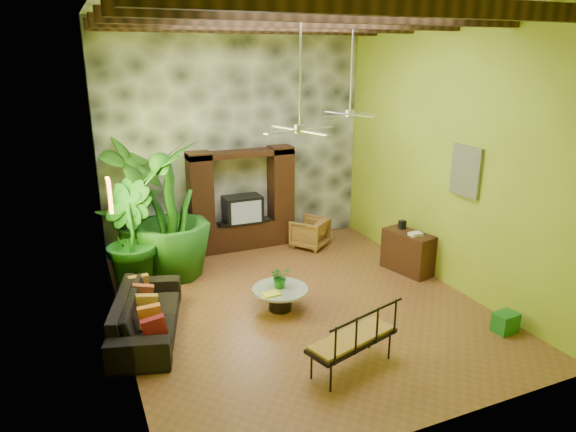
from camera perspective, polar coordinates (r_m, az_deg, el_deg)
name	(u,v)px	position (r m, az deg, el deg)	size (l,w,h in m)	color
ground	(300,304)	(9.34, 1.29, -9.78)	(7.00, 7.00, 0.00)	brown
ceiling	(302,4)	(8.33, 1.55, 22.44)	(6.00, 7.00, 0.02)	silver
back_wall	(235,138)	(11.71, -5.87, 8.67)	(6.00, 0.02, 5.00)	olive
left_wall	(110,185)	(7.76, -19.18, 3.24)	(0.02, 7.00, 5.00)	olive
right_wall	(446,154)	(10.10, 17.16, 6.57)	(0.02, 7.00, 5.00)	olive
stone_accent_wall	(236,138)	(11.65, -5.78, 8.63)	(5.98, 0.10, 4.98)	#323538
ceiling_beams	(302,20)	(8.32, 1.53, 20.93)	(5.95, 5.36, 0.22)	#3A2212
entertainment_center	(242,207)	(11.71, -5.09, 0.98)	(2.40, 0.55, 2.30)	black
ceiling_fan_front	(300,115)	(7.91, 1.35, 11.11)	(1.28, 1.28, 1.86)	silver
ceiling_fan_back	(350,103)	(10.15, 6.95, 12.41)	(1.28, 1.28, 1.86)	silver
wall_art_mask	(109,195)	(8.82, -19.24, 2.20)	(0.06, 0.32, 0.55)	orange
wall_art_painting	(466,171)	(9.68, 19.14, 4.72)	(0.06, 0.70, 0.90)	#25668B
sofa	(147,314)	(8.60, -15.43, -10.43)	(2.35, 0.92, 0.69)	black
wicker_armchair	(310,233)	(11.89, 2.45, -1.86)	(0.73, 0.75, 0.68)	brown
tall_plant_a	(135,200)	(11.13, -16.65, 1.70)	(1.46, 0.99, 2.78)	#2A661A
tall_plant_b	(128,237)	(10.00, -17.31, -2.27)	(1.14, 0.92, 2.07)	#175817
tall_plant_c	(170,211)	(10.26, -12.95, 0.57)	(1.53, 1.53, 2.74)	#1C5616
coffee_table	(280,296)	(9.06, -0.87, -8.86)	(0.97, 0.97, 0.40)	black
centerpiece_plant	(280,276)	(8.98, -0.88, -6.74)	(0.35, 0.31, 0.39)	#1B661D
yellow_tray	(271,294)	(8.77, -1.89, -8.65)	(0.29, 0.21, 0.03)	yellow
iron_bench	(355,337)	(7.35, 7.49, -13.23)	(1.49, 0.90, 0.57)	black
side_console	(408,252)	(10.80, 13.17, -3.91)	(0.48, 1.06, 0.85)	#3E1D13
green_bin	(505,322)	(9.13, 22.99, -10.82)	(0.37, 0.28, 0.33)	#1F743B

